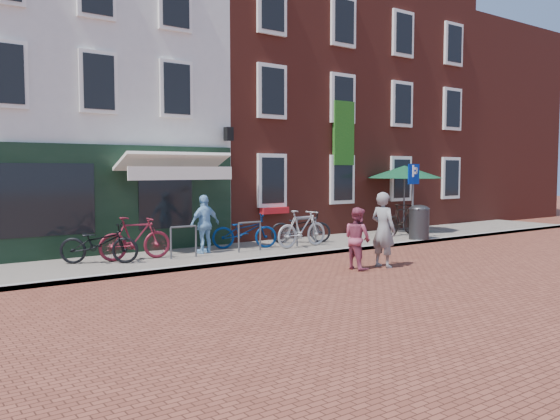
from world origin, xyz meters
TOP-DOWN VIEW (x-y plane):
  - ground at (0.00, 0.00)m, footprint 80.00×80.00m
  - sidewalk at (1.00, 1.50)m, footprint 24.00×3.00m
  - building_stucco at (-5.00, 7.00)m, footprint 8.00×8.00m
  - building_brick_mid at (2.00, 7.00)m, footprint 6.00×8.00m
  - building_brick_right at (8.00, 7.00)m, footprint 6.00×8.00m
  - filler_right at (14.50, 7.00)m, footprint 7.00×8.00m
  - litter_bin at (4.44, 0.30)m, footprint 0.64×0.64m
  - parking_sign at (4.41, 0.54)m, footprint 0.50×0.08m
  - parasol at (5.74, 2.11)m, footprint 2.70×2.70m
  - woman at (0.02, -2.33)m, footprint 0.50×0.70m
  - boy at (-0.68, -2.18)m, footprint 0.57×0.72m
  - cafe_person at (-2.65, 1.63)m, footprint 0.97×0.53m
  - bicycle_0 at (-5.52, 1.61)m, footprint 1.91×1.54m
  - bicycle_1 at (-4.61, 1.63)m, footprint 1.85×0.70m
  - bicycle_2 at (-1.28, 1.80)m, footprint 1.96×1.35m
  - bicycle_3 at (0.20, 1.03)m, footprint 1.82×0.59m
  - bicycle_4 at (0.77, 1.82)m, footprint 1.94×1.47m
  - bicycle_5 at (4.90, 1.46)m, footprint 1.87×0.91m

SIDE VIEW (x-z plane):
  - ground at x=0.00m, z-range 0.00..0.00m
  - sidewalk at x=1.00m, z-range 0.00..0.10m
  - bicycle_0 at x=-5.52m, z-range 0.10..1.08m
  - bicycle_2 at x=-1.28m, z-range 0.10..1.08m
  - bicycle_4 at x=0.77m, z-range 0.10..1.08m
  - bicycle_1 at x=-4.61m, z-range 0.10..1.18m
  - bicycle_3 at x=0.20m, z-range 0.10..1.18m
  - bicycle_5 at x=4.90m, z-range 0.10..1.18m
  - litter_bin at x=4.44m, z-range 0.12..1.30m
  - boy at x=-0.68m, z-range 0.00..1.46m
  - cafe_person at x=-2.65m, z-range 0.10..1.67m
  - woman at x=0.02m, z-range 0.00..1.81m
  - parking_sign at x=4.41m, z-range 0.54..2.97m
  - parasol at x=5.74m, z-range 1.10..3.59m
  - building_stucco at x=-5.00m, z-range 0.00..9.00m
  - filler_right at x=14.50m, z-range 0.00..9.00m
  - building_brick_mid at x=2.00m, z-range 0.00..10.00m
  - building_brick_right at x=8.00m, z-range 0.00..10.00m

